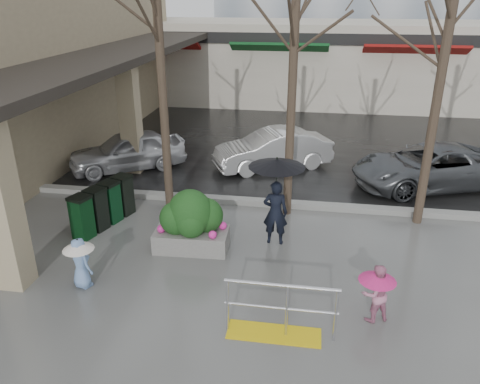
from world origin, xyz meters
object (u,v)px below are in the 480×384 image
(tree_west, at_px, (157,6))
(car_c, at_px, (430,166))
(news_boxes, at_px, (104,205))
(child_pink, at_px, (376,289))
(tree_mideast, at_px, (451,18))
(planter, at_px, (191,221))
(woman, at_px, (276,190))
(handrail, at_px, (278,316))
(car_a, at_px, (128,151))
(child_blue, at_px, (80,258))
(car_b, at_px, (273,149))

(tree_west, relative_size, car_c, 1.50)
(news_boxes, bearing_deg, child_pink, -5.95)
(tree_mideast, distance_m, planter, 7.09)
(tree_west, xyz_separation_m, planter, (1.20, -2.19, -4.40))
(woman, distance_m, planter, 2.01)
(handrail, relative_size, woman, 0.91)
(planter, bearing_deg, car_a, 125.38)
(woman, xyz_separation_m, child_blue, (-3.58, -2.35, -0.70))
(news_boxes, relative_size, car_b, 0.51)
(tree_mideast, xyz_separation_m, woman, (-3.48, -1.63, -3.53))
(tree_west, xyz_separation_m, child_blue, (-0.56, -3.98, -4.45))
(tree_west, height_order, planter, tree_west)
(tree_mideast, bearing_deg, handrail, -123.19)
(car_b, bearing_deg, child_blue, -49.74)
(handrail, relative_size, child_pink, 1.73)
(child_pink, distance_m, child_blue, 5.56)
(tree_mideast, height_order, child_pink, tree_mideast)
(child_blue, bearing_deg, news_boxes, -46.75)
(child_pink, distance_m, news_boxes, 6.81)
(tree_mideast, height_order, car_a, tree_mideast)
(child_pink, bearing_deg, news_boxes, -48.13)
(tree_west, distance_m, news_boxes, 4.92)
(tree_west, distance_m, planter, 5.06)
(news_boxes, relative_size, car_a, 0.52)
(child_pink, relative_size, car_b, 0.29)
(tree_mideast, xyz_separation_m, car_c, (0.73, 2.52, -4.23))
(woman, distance_m, car_b, 5.11)
(car_b, relative_size, car_c, 0.84)
(woman, relative_size, car_c, 0.46)
(handrail, xyz_separation_m, car_c, (3.87, 7.32, 0.25))
(news_boxes, bearing_deg, tree_west, 66.06)
(tree_west, distance_m, tree_mideast, 6.50)
(child_blue, height_order, car_c, car_c)
(tree_mideast, height_order, news_boxes, tree_mideast)
(car_a, height_order, car_b, same)
(tree_west, xyz_separation_m, tree_mideast, (6.50, 0.00, -0.22))
(tree_west, distance_m, woman, 5.08)
(tree_mideast, distance_m, news_boxes, 8.98)
(woman, height_order, car_b, woman)
(child_blue, xyz_separation_m, car_a, (-1.60, 6.51, -0.00))
(car_a, bearing_deg, woman, 18.79)
(handrail, bearing_deg, car_c, 62.10)
(handrail, bearing_deg, news_boxes, 143.49)
(woman, bearing_deg, car_a, -38.66)
(car_b, bearing_deg, car_a, -106.68)
(child_pink, relative_size, planter, 0.65)
(car_c, bearing_deg, child_blue, -69.80)
(tree_mideast, xyz_separation_m, child_pink, (-1.50, -4.12, -4.23))
(child_blue, height_order, news_boxes, news_boxes)
(planter, xyz_separation_m, car_a, (-3.36, 4.73, -0.05))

